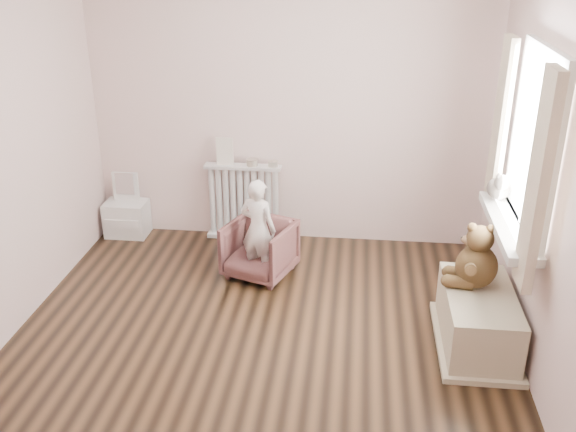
# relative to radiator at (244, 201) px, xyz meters

# --- Properties ---
(floor) EXTENTS (3.60, 3.60, 0.01)m
(floor) POSITION_rel_radiator_xyz_m (0.41, -1.68, -0.39)
(floor) COLOR black
(floor) RESTS_ON ground
(back_wall) EXTENTS (3.60, 0.02, 2.60)m
(back_wall) POSITION_rel_radiator_xyz_m (0.41, 0.12, 0.91)
(back_wall) COLOR beige
(back_wall) RESTS_ON ground
(front_wall) EXTENTS (3.60, 0.02, 2.60)m
(front_wall) POSITION_rel_radiator_xyz_m (0.41, -3.48, 0.91)
(front_wall) COLOR beige
(front_wall) RESTS_ON ground
(right_wall) EXTENTS (0.02, 3.60, 2.60)m
(right_wall) POSITION_rel_radiator_xyz_m (2.21, -1.68, 0.91)
(right_wall) COLOR beige
(right_wall) RESTS_ON ground
(window) EXTENTS (0.03, 0.90, 1.10)m
(window) POSITION_rel_radiator_xyz_m (2.17, -1.38, 1.06)
(window) COLOR white
(window) RESTS_ON right_wall
(window_sill) EXTENTS (0.22, 1.10, 0.06)m
(window_sill) POSITION_rel_radiator_xyz_m (2.08, -1.38, 0.48)
(window_sill) COLOR silver
(window_sill) RESTS_ON right_wall
(curtain_left) EXTENTS (0.06, 0.26, 1.30)m
(curtain_left) POSITION_rel_radiator_xyz_m (2.06, -1.95, 1.00)
(curtain_left) COLOR beige
(curtain_left) RESTS_ON right_wall
(curtain_right) EXTENTS (0.06, 0.26, 1.30)m
(curtain_right) POSITION_rel_radiator_xyz_m (2.06, -0.81, 1.00)
(curtain_right) COLOR beige
(curtain_right) RESTS_ON right_wall
(radiator) EXTENTS (0.71, 0.13, 0.74)m
(radiator) POSITION_rel_radiator_xyz_m (0.00, 0.00, 0.00)
(radiator) COLOR silver
(radiator) RESTS_ON floor
(paper_doll) EXTENTS (0.15, 0.01, 0.26)m
(paper_doll) POSITION_rel_radiator_xyz_m (-0.16, 0.00, 0.48)
(paper_doll) COLOR beige
(paper_doll) RESTS_ON radiator
(tin_a) EXTENTS (0.10, 0.10, 0.06)m
(tin_a) POSITION_rel_radiator_xyz_m (0.09, 0.00, 0.38)
(tin_a) COLOR #A59E8C
(tin_a) RESTS_ON radiator
(tin_b) EXTENTS (0.09, 0.09, 0.05)m
(tin_b) POSITION_rel_radiator_xyz_m (0.28, 0.00, 0.38)
(tin_b) COLOR #A59E8C
(tin_b) RESTS_ON radiator
(toy_vanity) EXTENTS (0.39, 0.28, 0.62)m
(toy_vanity) POSITION_rel_radiator_xyz_m (-1.14, -0.03, -0.11)
(toy_vanity) COLOR silver
(toy_vanity) RESTS_ON floor
(armchair) EXTENTS (0.66, 0.67, 0.48)m
(armchair) POSITION_rel_radiator_xyz_m (0.25, -0.68, -0.15)
(armchair) COLOR #552F2D
(armchair) RESTS_ON floor
(child) EXTENTS (0.37, 0.30, 0.86)m
(child) POSITION_rel_radiator_xyz_m (0.25, -0.73, 0.06)
(child) COLOR white
(child) RESTS_ON armchair
(toy_bench) EXTENTS (0.47, 0.89, 0.42)m
(toy_bench) POSITION_rel_radiator_xyz_m (1.93, -1.53, -0.19)
(toy_bench) COLOR beige
(toy_bench) RESTS_ON floor
(teddy_bear) EXTENTS (0.42, 0.35, 0.46)m
(teddy_bear) POSITION_rel_radiator_xyz_m (1.90, -1.41, 0.28)
(teddy_bear) COLOR #362512
(teddy_bear) RESTS_ON toy_bench
(plush_cat) EXTENTS (0.23, 0.30, 0.23)m
(plush_cat) POSITION_rel_radiator_xyz_m (2.07, -0.98, 0.61)
(plush_cat) COLOR #6A6159
(plush_cat) RESTS_ON window_sill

